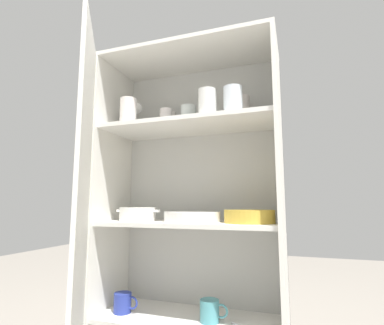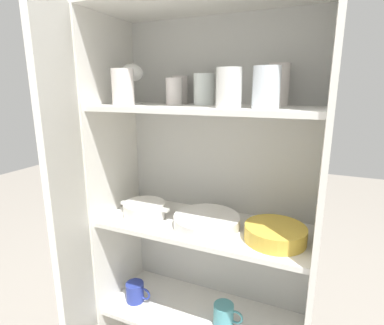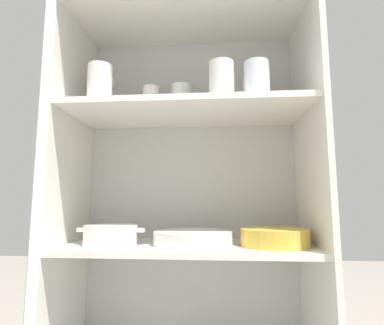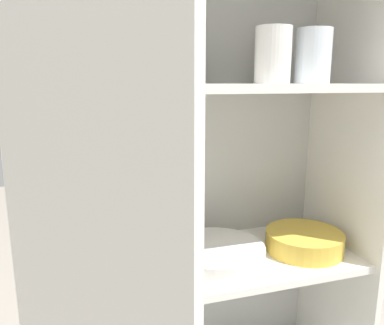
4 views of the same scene
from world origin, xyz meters
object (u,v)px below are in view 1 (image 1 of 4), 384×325
plate_stack_white (192,217)px  mixing_bowl_large (249,216)px  coffee_mug_primary (210,311)px  casserole_dish (138,214)px

plate_stack_white → mixing_bowl_large: (0.26, -0.01, 0.01)m
plate_stack_white → coffee_mug_primary: bearing=-3.3°
plate_stack_white → casserole_dish: casserole_dish is taller
coffee_mug_primary → mixing_bowl_large: bearing=-1.2°
plate_stack_white → coffee_mug_primary: 0.40m
mixing_bowl_large → coffee_mug_primary: bearing=178.8°
mixing_bowl_large → casserole_dish: bearing=-178.6°
plate_stack_white → coffee_mug_primary: plate_stack_white is taller
plate_stack_white → casserole_dish: (-0.27, -0.02, 0.01)m
mixing_bowl_large → casserole_dish: 0.53m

